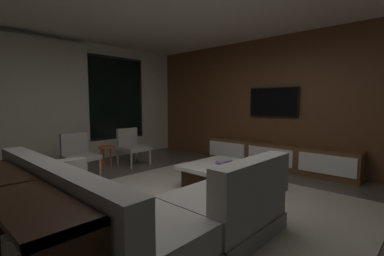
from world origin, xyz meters
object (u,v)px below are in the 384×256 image
at_px(accent_chair_by_curtain, 78,152).
at_px(sectional_couch, 129,212).
at_px(console_table_behind_couch, 14,226).
at_px(side_stool, 106,151).
at_px(book_stack_on_coffee_table, 225,162).
at_px(media_console, 277,156).
at_px(mounted_tv, 273,102).
at_px(coffee_table, 226,176).
at_px(accent_chair_near_window, 131,145).

bearing_deg(accent_chair_by_curtain, sectional_couch, -104.55).
bearing_deg(console_table_behind_couch, side_stool, 49.84).
bearing_deg(sectional_couch, side_stool, 64.82).
bearing_deg(console_table_behind_couch, accent_chair_by_curtain, 57.52).
relative_size(book_stack_on_coffee_table, accent_chair_by_curtain, 0.37).
bearing_deg(media_console, accent_chair_by_curtain, 140.91).
distance_m(mounted_tv, console_table_behind_couch, 4.85).
bearing_deg(side_stool, book_stack_on_coffee_table, -72.06).
distance_m(coffee_table, console_table_behind_couch, 2.91).
relative_size(sectional_couch, mounted_tv, 2.35).
distance_m(book_stack_on_coffee_table, accent_chair_near_window, 2.36).
relative_size(side_stool, console_table_behind_couch, 0.22).
bearing_deg(accent_chair_near_window, side_stool, 177.06).
bearing_deg(console_table_behind_couch, media_console, 1.22).
height_order(sectional_couch, accent_chair_near_window, sectional_couch).
relative_size(book_stack_on_coffee_table, console_table_behind_couch, 0.14).
bearing_deg(coffee_table, accent_chair_near_window, 92.52).
distance_m(sectional_couch, accent_chair_by_curtain, 2.73).
xyz_separation_m(accent_chair_by_curtain, side_stool, (0.60, 0.10, -0.06)).
xyz_separation_m(accent_chair_near_window, accent_chair_by_curtain, (-1.19, -0.06, 0.00)).
height_order(accent_chair_near_window, console_table_behind_couch, accent_chair_near_window).
xyz_separation_m(accent_chair_by_curtain, mounted_tv, (3.15, -2.22, 0.92)).
distance_m(book_stack_on_coffee_table, media_console, 1.61).
xyz_separation_m(media_console, mounted_tv, (0.18, 0.20, 1.10)).
height_order(sectional_couch, mounted_tv, mounted_tv).
relative_size(side_stool, media_console, 0.15).
xyz_separation_m(accent_chair_near_window, media_console, (1.78, -2.48, -0.18)).
distance_m(accent_chair_by_curtain, side_stool, 0.61).
bearing_deg(accent_chair_by_curtain, mounted_tv, -35.10).
xyz_separation_m(coffee_table, side_stool, (-0.69, 2.46, 0.19)).
height_order(side_stool, mounted_tv, mounted_tv).
bearing_deg(mounted_tv, coffee_table, -175.29).
xyz_separation_m(book_stack_on_coffee_table, mounted_tv, (1.78, 0.07, 0.97)).
bearing_deg(sectional_couch, accent_chair_by_curtain, 75.45).
bearing_deg(accent_chair_by_curtain, side_stool, 8.99).
bearing_deg(coffee_table, console_table_behind_couch, -177.17).
distance_m(book_stack_on_coffee_table, accent_chair_by_curtain, 2.66).
distance_m(sectional_couch, accent_chair_near_window, 3.30).
bearing_deg(accent_chair_near_window, console_table_behind_couch, -137.25).
distance_m(coffee_table, book_stack_on_coffee_table, 0.22).
bearing_deg(mounted_tv, accent_chair_by_curtain, 144.90).
height_order(accent_chair_by_curtain, mounted_tv, mounted_tv).
xyz_separation_m(side_stool, media_console, (2.37, -2.51, -0.12)).
bearing_deg(sectional_couch, accent_chair_near_window, 55.31).
bearing_deg(console_table_behind_couch, mounted_tv, 3.56).
distance_m(sectional_couch, console_table_behind_couch, 0.93).
height_order(accent_chair_near_window, mounted_tv, mounted_tv).
distance_m(side_stool, media_console, 3.45).
height_order(side_stool, media_console, media_console).
height_order(book_stack_on_coffee_table, media_console, media_console).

